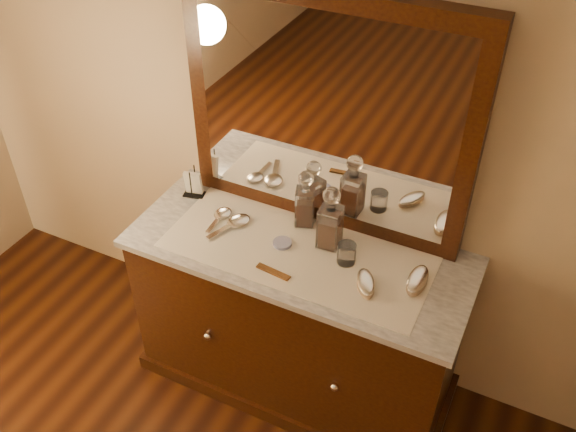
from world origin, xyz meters
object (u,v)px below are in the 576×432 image
(mirror_frame, at_px, (327,116))
(decanter_left, at_px, (305,204))
(napkin_rack, at_px, (193,184))
(hand_mirror_outer, at_px, (221,215))
(comb, at_px, (273,272))
(hand_mirror_inner, at_px, (235,223))
(brush_far, at_px, (417,281))
(pin_dish, at_px, (282,243))
(brush_near, at_px, (366,284))
(decanter_right, at_px, (330,224))
(dresser_cabinet, at_px, (298,321))

(mirror_frame, distance_m, decanter_left, 0.40)
(napkin_rack, height_order, hand_mirror_outer, napkin_rack)
(comb, distance_m, hand_mirror_inner, 0.34)
(napkin_rack, distance_m, hand_mirror_inner, 0.30)
(brush_far, bearing_deg, mirror_frame, 154.89)
(pin_dish, relative_size, napkin_rack, 0.55)
(comb, height_order, napkin_rack, napkin_rack)
(pin_dish, distance_m, hand_mirror_outer, 0.32)
(comb, height_order, brush_near, brush_near)
(pin_dish, relative_size, comb, 0.53)
(mirror_frame, xyz_separation_m, brush_near, (0.32, -0.33, -0.48))
(decanter_right, xyz_separation_m, brush_near, (0.22, -0.17, -0.09))
(napkin_rack, relative_size, brush_far, 0.86)
(comb, distance_m, decanter_left, 0.35)
(dresser_cabinet, height_order, hand_mirror_outer, hand_mirror_outer)
(mirror_frame, relative_size, decanter_right, 4.15)
(comb, distance_m, brush_far, 0.56)
(decanter_right, relative_size, hand_mirror_outer, 1.50)
(decanter_left, bearing_deg, hand_mirror_inner, -151.47)
(decanter_left, distance_m, hand_mirror_inner, 0.31)
(decanter_left, xyz_separation_m, brush_near, (0.37, -0.25, -0.08))
(mirror_frame, height_order, napkin_rack, mirror_frame)
(brush_near, bearing_deg, napkin_rack, 166.64)
(pin_dish, relative_size, hand_mirror_outer, 0.41)
(hand_mirror_outer, height_order, hand_mirror_inner, hand_mirror_inner)
(napkin_rack, relative_size, decanter_right, 0.50)
(hand_mirror_outer, bearing_deg, brush_near, -10.04)
(pin_dish, xyz_separation_m, hand_mirror_outer, (-0.32, 0.04, 0.00))
(brush_far, xyz_separation_m, hand_mirror_inner, (-0.81, 0.01, -0.01))
(brush_far, bearing_deg, pin_dish, -178.29)
(decanter_left, height_order, brush_far, decanter_left)
(pin_dish, relative_size, decanter_left, 0.30)
(mirror_frame, height_order, decanter_left, mirror_frame)
(mirror_frame, distance_m, decanter_right, 0.43)
(pin_dish, distance_m, brush_far, 0.57)
(napkin_rack, height_order, brush_near, napkin_rack)
(pin_dish, bearing_deg, comb, -75.78)
(mirror_frame, relative_size, hand_mirror_outer, 6.23)
(dresser_cabinet, relative_size, brush_far, 8.42)
(brush_near, relative_size, hand_mirror_outer, 0.85)
(napkin_rack, height_order, decanter_left, decanter_left)
(pin_dish, bearing_deg, brush_near, -11.79)
(comb, bearing_deg, hand_mirror_inner, 152.01)
(hand_mirror_outer, bearing_deg, decanter_right, 4.79)
(hand_mirror_outer, bearing_deg, hand_mirror_inner, -12.06)
(pin_dish, height_order, brush_far, brush_far)
(decanter_right, bearing_deg, dresser_cabinet, -141.68)
(decanter_left, height_order, decanter_right, decanter_right)
(brush_near, bearing_deg, comb, -166.85)
(dresser_cabinet, bearing_deg, brush_near, -15.25)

